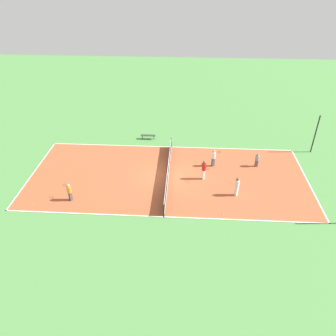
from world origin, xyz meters
The scene contains 14 objects.
ground_plane centered at (0.00, 0.00, 0.00)m, with size 80.00×80.00×0.00m, color #518E47.
court_surface centered at (0.00, 0.00, 0.01)m, with size 10.62×24.02×0.02m.
tennis_net centered at (0.00, 0.00, 0.55)m, with size 10.42×0.10×1.05m.
bench centered at (-6.84, -2.50, 0.39)m, with size 0.36×1.52×0.45m.
player_coach_red centered at (0.18, 3.06, 1.09)m, with size 0.99×0.67×1.84m.
player_baseline_gray centered at (-2.12, 7.93, 0.78)m, with size 0.42×0.42×1.35m.
player_near_white centered at (-1.95, 4.00, 0.99)m, with size 0.77×0.97×1.69m.
player_center_orange centered at (3.71, -7.44, 0.89)m, with size 0.85×0.93×1.52m.
player_far_white centered at (2.33, 5.59, 0.99)m, with size 0.51×0.51×1.69m.
tennis_ball_right_alley centered at (-3.05, 0.12, 0.06)m, with size 0.07×0.07×0.07m, color #CCE033.
tennis_ball_left_sideline centered at (4.46, -10.30, 0.06)m, with size 0.07×0.07×0.07m, color #CCE033.
tennis_ball_near_net centered at (-0.14, -0.48, 0.06)m, with size 0.07×0.07×0.07m, color #CCE033.
tennis_ball_midcourt centered at (4.89, 4.39, 0.06)m, with size 0.07×0.07×0.07m, color #CCE033.
fence_post_back_left centered at (-5.12, 13.73, 1.93)m, with size 0.12×0.12×3.86m.
Camera 1 is at (23.47, 1.40, 16.20)m, focal length 35.00 mm.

